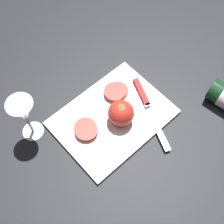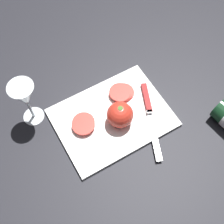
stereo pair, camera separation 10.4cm
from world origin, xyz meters
TOP-DOWN VIEW (x-y plane):
  - ground_plane at (0.00, 0.00)m, footprint 3.00×3.00m
  - cutting_board at (0.06, -0.00)m, footprint 0.38×0.29m
  - wine_glass at (0.29, -0.14)m, footprint 0.08×0.08m
  - whole_tomato at (0.04, 0.03)m, footprint 0.09×0.09m
  - knife at (-0.07, 0.02)m, footprint 0.13×0.28m
  - tomato_slice_stack_near at (-0.02, -0.06)m, footprint 0.09×0.08m
  - tomato_slice_stack_far at (0.16, -0.02)m, footprint 0.08×0.09m

SIDE VIEW (x-z plane):
  - ground_plane at x=0.00m, z-range 0.00..0.00m
  - cutting_board at x=0.06m, z-range 0.00..0.01m
  - knife at x=-0.07m, z-range 0.01..0.03m
  - tomato_slice_stack_near at x=-0.02m, z-range 0.01..0.03m
  - tomato_slice_stack_far at x=0.16m, z-range 0.01..0.03m
  - whole_tomato at x=0.04m, z-range 0.01..0.10m
  - wine_glass at x=0.29m, z-range 0.04..0.22m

